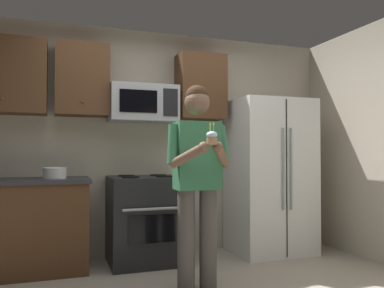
# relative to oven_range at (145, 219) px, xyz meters

# --- Properties ---
(wall_back) EXTENTS (4.40, 0.10, 2.60)m
(wall_back) POSITION_rel_oven_range_xyz_m (0.15, 0.39, 0.84)
(wall_back) COLOR #B7AD99
(wall_back) RESTS_ON ground
(oven_range) EXTENTS (0.76, 0.70, 0.93)m
(oven_range) POSITION_rel_oven_range_xyz_m (0.00, 0.00, 0.00)
(oven_range) COLOR black
(oven_range) RESTS_ON ground
(microwave) EXTENTS (0.74, 0.41, 0.40)m
(microwave) POSITION_rel_oven_range_xyz_m (0.00, 0.12, 1.26)
(microwave) COLOR #9EA0A5
(refrigerator) EXTENTS (0.90, 0.75, 1.80)m
(refrigerator) POSITION_rel_oven_range_xyz_m (1.50, -0.04, 0.44)
(refrigerator) COLOR white
(refrigerator) RESTS_ON ground
(cabinet_row_upper) EXTENTS (2.78, 0.36, 0.76)m
(cabinet_row_upper) POSITION_rel_oven_range_xyz_m (-0.57, 0.17, 1.49)
(cabinet_row_upper) COLOR #4C301C
(counter_left) EXTENTS (1.44, 0.66, 0.92)m
(counter_left) POSITION_rel_oven_range_xyz_m (-1.30, 0.02, 0.00)
(counter_left) COLOR #4C301C
(counter_left) RESTS_ON ground
(bowl_large_white) EXTENTS (0.23, 0.23, 0.11)m
(bowl_large_white) POSITION_rel_oven_range_xyz_m (-0.92, 0.01, 0.52)
(bowl_large_white) COLOR white
(bowl_large_white) RESTS_ON counter_left
(person) EXTENTS (0.60, 0.48, 1.76)m
(person) POSITION_rel_oven_range_xyz_m (0.24, -0.98, 0.53)
(person) COLOR #4C4742
(person) RESTS_ON ground
(cupcake) EXTENTS (0.09, 0.09, 0.17)m
(cupcake) POSITION_rel_oven_range_xyz_m (0.24, -1.31, 0.83)
(cupcake) COLOR #A87F56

